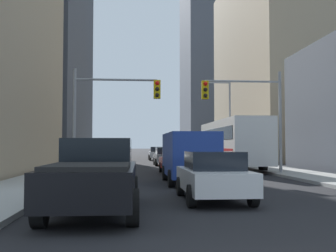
{
  "coord_description": "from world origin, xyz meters",
  "views": [
    {
      "loc": [
        -2.59,
        -3.77,
        1.72
      ],
      "look_at": [
        0.0,
        27.17,
        3.17
      ],
      "focal_mm": 43.92,
      "sensor_mm": 36.0,
      "label": 1
    }
  ],
  "objects_px": {
    "pickup_truck_black": "(95,176)",
    "sedan_white": "(213,176)",
    "traffic_signal_near_left": "(113,103)",
    "sedan_red": "(177,161)",
    "traffic_signal_near_right": "(246,104)",
    "cargo_van_blue": "(189,155)",
    "sedan_silver": "(157,153)",
    "sedan_grey": "(166,156)",
    "city_bus": "(232,142)"
  },
  "relations": [
    {
      "from": "pickup_truck_black",
      "to": "sedan_white",
      "type": "relative_size",
      "value": 1.29
    },
    {
      "from": "sedan_white",
      "to": "traffic_signal_near_left",
      "type": "xyz_separation_m",
      "value": [
        -3.63,
        10.57,
        3.32
      ]
    },
    {
      "from": "sedan_red",
      "to": "traffic_signal_near_right",
      "type": "xyz_separation_m",
      "value": [
        3.84,
        -1.64,
        3.31
      ]
    },
    {
      "from": "cargo_van_blue",
      "to": "sedan_white",
      "type": "distance_m",
      "value": 5.84
    },
    {
      "from": "cargo_van_blue",
      "to": "traffic_signal_near_left",
      "type": "distance_m",
      "value": 6.62
    },
    {
      "from": "pickup_truck_black",
      "to": "traffic_signal_near_right",
      "type": "bearing_deg",
      "value": 59.24
    },
    {
      "from": "pickup_truck_black",
      "to": "sedan_silver",
      "type": "distance_m",
      "value": 36.5
    },
    {
      "from": "sedan_white",
      "to": "traffic_signal_near_left",
      "type": "height_order",
      "value": "traffic_signal_near_left"
    },
    {
      "from": "sedan_grey",
      "to": "city_bus",
      "type": "bearing_deg",
      "value": -56.63
    },
    {
      "from": "sedan_red",
      "to": "sedan_white",
      "type": "bearing_deg",
      "value": -90.71
    },
    {
      "from": "cargo_van_blue",
      "to": "sedan_red",
      "type": "relative_size",
      "value": 1.23
    },
    {
      "from": "sedan_red",
      "to": "sedan_silver",
      "type": "relative_size",
      "value": 1.01
    },
    {
      "from": "city_bus",
      "to": "sedan_grey",
      "type": "bearing_deg",
      "value": 123.37
    },
    {
      "from": "traffic_signal_near_left",
      "to": "sedan_grey",
      "type": "bearing_deg",
      "value": 71.69
    },
    {
      "from": "sedan_white",
      "to": "sedan_silver",
      "type": "xyz_separation_m",
      "value": [
        0.24,
        34.42,
        0.0
      ]
    },
    {
      "from": "sedan_white",
      "to": "traffic_signal_near_right",
      "type": "bearing_deg",
      "value": 69.31
    },
    {
      "from": "pickup_truck_black",
      "to": "traffic_signal_near_left",
      "type": "bearing_deg",
      "value": 90.91
    },
    {
      "from": "city_bus",
      "to": "sedan_grey",
      "type": "height_order",
      "value": "city_bus"
    },
    {
      "from": "pickup_truck_black",
      "to": "sedan_silver",
      "type": "bearing_deg",
      "value": 84.23
    },
    {
      "from": "cargo_van_blue",
      "to": "sedan_red",
      "type": "height_order",
      "value": "cargo_van_blue"
    },
    {
      "from": "sedan_white",
      "to": "sedan_red",
      "type": "xyz_separation_m",
      "value": [
        0.15,
        12.21,
        0.0
      ]
    },
    {
      "from": "city_bus",
      "to": "pickup_truck_black",
      "type": "bearing_deg",
      "value": -113.91
    },
    {
      "from": "sedan_red",
      "to": "traffic_signal_near_left",
      "type": "distance_m",
      "value": 5.29
    },
    {
      "from": "sedan_red",
      "to": "traffic_signal_near_left",
      "type": "bearing_deg",
      "value": -156.52
    },
    {
      "from": "sedan_grey",
      "to": "traffic_signal_near_left",
      "type": "xyz_separation_m",
      "value": [
        -3.88,
        -11.73,
        3.32
      ]
    },
    {
      "from": "sedan_red",
      "to": "sedan_grey",
      "type": "height_order",
      "value": "same"
    },
    {
      "from": "sedan_grey",
      "to": "traffic_signal_near_right",
      "type": "distance_m",
      "value": 12.75
    },
    {
      "from": "sedan_white",
      "to": "traffic_signal_near_left",
      "type": "distance_m",
      "value": 11.66
    },
    {
      "from": "traffic_signal_near_left",
      "to": "traffic_signal_near_right",
      "type": "height_order",
      "value": "same"
    },
    {
      "from": "sedan_red",
      "to": "sedan_silver",
      "type": "height_order",
      "value": "same"
    },
    {
      "from": "sedan_silver",
      "to": "traffic_signal_near_right",
      "type": "bearing_deg",
      "value": -81.07
    },
    {
      "from": "sedan_silver",
      "to": "sedan_grey",
      "type": "bearing_deg",
      "value": -89.95
    },
    {
      "from": "cargo_van_blue",
      "to": "sedan_grey",
      "type": "distance_m",
      "value": 16.49
    },
    {
      "from": "city_bus",
      "to": "traffic_signal_near_right",
      "type": "height_order",
      "value": "traffic_signal_near_right"
    },
    {
      "from": "city_bus",
      "to": "cargo_van_blue",
      "type": "xyz_separation_m",
      "value": [
        -4.43,
        -10.09,
        -0.64
      ]
    },
    {
      "from": "pickup_truck_black",
      "to": "traffic_signal_near_right",
      "type": "relative_size",
      "value": 0.9
    },
    {
      "from": "sedan_red",
      "to": "sedan_silver",
      "type": "bearing_deg",
      "value": 89.76
    },
    {
      "from": "sedan_grey",
      "to": "traffic_signal_near_left",
      "type": "relative_size",
      "value": 0.71
    },
    {
      "from": "sedan_silver",
      "to": "traffic_signal_near_right",
      "type": "distance_m",
      "value": 24.37
    },
    {
      "from": "city_bus",
      "to": "sedan_silver",
      "type": "bearing_deg",
      "value": 102.84
    },
    {
      "from": "cargo_van_blue",
      "to": "sedan_grey",
      "type": "xyz_separation_m",
      "value": [
        0.22,
        16.48,
        -0.52
      ]
    },
    {
      "from": "sedan_red",
      "to": "traffic_signal_near_left",
      "type": "relative_size",
      "value": 0.71
    },
    {
      "from": "traffic_signal_near_left",
      "to": "sedan_red",
      "type": "bearing_deg",
      "value": 23.48
    },
    {
      "from": "sedan_white",
      "to": "traffic_signal_near_left",
      "type": "bearing_deg",
      "value": 108.93
    },
    {
      "from": "sedan_grey",
      "to": "traffic_signal_near_right",
      "type": "bearing_deg",
      "value": -72.32
    },
    {
      "from": "sedan_red",
      "to": "traffic_signal_near_right",
      "type": "relative_size",
      "value": 0.71
    },
    {
      "from": "city_bus",
      "to": "pickup_truck_black",
      "type": "distance_m",
      "value": 19.5
    },
    {
      "from": "pickup_truck_black",
      "to": "sedan_white",
      "type": "xyz_separation_m",
      "value": [
        3.43,
        1.9,
        -0.16
      ]
    },
    {
      "from": "cargo_van_blue",
      "to": "city_bus",
      "type": "bearing_deg",
      "value": 66.29
    },
    {
      "from": "city_bus",
      "to": "traffic_signal_near_left",
      "type": "xyz_separation_m",
      "value": [
        -8.09,
        -5.33,
        2.16
      ]
    }
  ]
}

